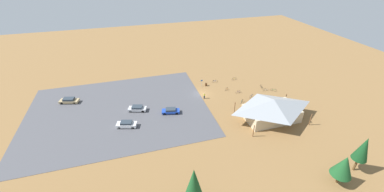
{
  "coord_description": "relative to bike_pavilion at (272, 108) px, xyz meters",
  "views": [
    {
      "loc": [
        18.44,
        54.03,
        33.43
      ],
      "look_at": [
        3.39,
        2.38,
        1.2
      ],
      "focal_mm": 22.24,
      "sensor_mm": 36.0,
      "label": 1
    }
  ],
  "objects": [
    {
      "name": "ground",
      "position": [
        12.02,
        -15.55,
        -2.99
      ],
      "size": [
        160.0,
        160.0,
        0.0
      ],
      "primitive_type": "plane",
      "color": "olive",
      "rests_on": "ground"
    },
    {
      "name": "parking_lot_asphalt",
      "position": [
        34.33,
        -13.54,
        -2.96
      ],
      "size": [
        43.46,
        33.39,
        0.05
      ],
      "primitive_type": "cube",
      "color": "#4C4C51",
      "rests_on": "ground"
    },
    {
      "name": "bike_pavilion",
      "position": [
        0.0,
        0.0,
        0.0
      ],
      "size": [
        14.64,
        9.68,
        5.29
      ],
      "color": "#C6B28E",
      "rests_on": "ground"
    },
    {
      "name": "trash_bin",
      "position": [
        9.22,
        -19.62,
        -2.54
      ],
      "size": [
        0.6,
        0.6,
        0.9
      ],
      "primitive_type": "cylinder",
      "color": "brown",
      "rests_on": "ground"
    },
    {
      "name": "lot_sign",
      "position": [
        10.6,
        -19.68,
        -1.58
      ],
      "size": [
        0.56,
        0.08,
        2.2
      ],
      "color": "#99999E",
      "rests_on": "ground"
    },
    {
      "name": "pine_center",
      "position": [
        -0.79,
        19.28,
        0.93
      ],
      "size": [
        3.32,
        3.32,
        5.91
      ],
      "color": "brown",
      "rests_on": "ground"
    },
    {
      "name": "pine_far_east",
      "position": [
        23.69,
        16.21,
        1.63
      ],
      "size": [
        2.81,
        2.81,
        7.44
      ],
      "color": "brown",
      "rests_on": "ground"
    },
    {
      "name": "pine_east",
      "position": [
        -5.83,
        17.89,
        2.04
      ],
      "size": [
        2.51,
        2.51,
        7.42
      ],
      "color": "brown",
      "rests_on": "ground"
    },
    {
      "name": "bicycle_green_front_row",
      "position": [
        -8.04,
        -11.28,
        -2.62
      ],
      "size": [
        1.52,
        0.95,
        0.83
      ],
      "color": "black",
      "rests_on": "ground"
    },
    {
      "name": "bicycle_blue_lone_west",
      "position": [
        5.93,
        -20.98,
        -2.63
      ],
      "size": [
        1.68,
        0.48,
        0.79
      ],
      "color": "black",
      "rests_on": "ground"
    },
    {
      "name": "bicycle_white_trailside",
      "position": [
        -5.99,
        -11.96,
        -2.63
      ],
      "size": [
        1.7,
        0.48,
        0.79
      ],
      "color": "black",
      "rests_on": "ground"
    },
    {
      "name": "bicycle_black_yard_left",
      "position": [
        -5.69,
        -13.75,
        -2.6
      ],
      "size": [
        0.48,
        1.82,
        0.84
      ],
      "color": "black",
      "rests_on": "ground"
    },
    {
      "name": "bicycle_orange_by_bin",
      "position": [
        4.43,
        -15.46,
        -2.64
      ],
      "size": [
        1.25,
        1.13,
        0.73
      ],
      "color": "black",
      "rests_on": "ground"
    },
    {
      "name": "bicycle_purple_lone_east",
      "position": [
        1.99,
        -13.06,
        -2.64
      ],
      "size": [
        1.58,
        0.48,
        0.76
      ],
      "color": "black",
      "rests_on": "ground"
    },
    {
      "name": "bicycle_silver_near_sign",
      "position": [
        -0.32,
        -9.91,
        -2.61
      ],
      "size": [
        1.44,
        0.99,
        0.88
      ],
      "color": "black",
      "rests_on": "ground"
    },
    {
      "name": "bicycle_yellow_mid_cluster",
      "position": [
        -0.38,
        -20.87,
        -2.6
      ],
      "size": [
        1.65,
        0.61,
        0.83
      ],
      "color": "black",
      "rests_on": "ground"
    },
    {
      "name": "bicycle_teal_edge_north",
      "position": [
        3.29,
        -8.22,
        -2.61
      ],
      "size": [
        1.2,
        1.27,
        0.88
      ],
      "color": "black",
      "rests_on": "ground"
    },
    {
      "name": "car_blue_far_end",
      "position": [
        22.1,
        -8.72,
        -2.31
      ],
      "size": [
        4.57,
        2.68,
        1.25
      ],
      "color": "#1E42B2",
      "rests_on": "parking_lot_asphalt"
    },
    {
      "name": "car_tan_near_entry",
      "position": [
        46.52,
        -20.72,
        -2.26
      ],
      "size": [
        5.09,
        3.03,
        1.36
      ],
      "color": "tan",
      "rests_on": "parking_lot_asphalt"
    },
    {
      "name": "car_silver_aisle_side",
      "position": [
        29.81,
        -12.05,
        -2.29
      ],
      "size": [
        4.75,
        3.09,
        1.3
      ],
      "color": "#BCBCC1",
      "rests_on": "parking_lot_asphalt"
    },
    {
      "name": "car_white_mid_lot",
      "position": [
        32.69,
        -6.2,
        -2.24
      ],
      "size": [
        4.72,
        2.93,
        1.4
      ],
      "color": "white",
      "rests_on": "parking_lot_asphalt"
    },
    {
      "name": "visitor_by_pavilion",
      "position": [
        12.04,
        -12.97,
        -2.11
      ],
      "size": [
        0.36,
        0.36,
        1.68
      ],
      "color": "#2D3347",
      "rests_on": "ground"
    }
  ]
}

